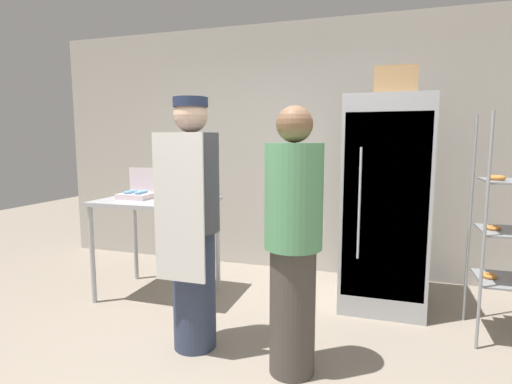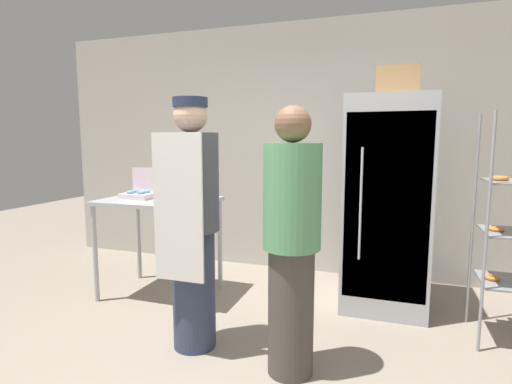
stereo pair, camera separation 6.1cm
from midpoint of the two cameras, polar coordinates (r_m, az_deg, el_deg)
name	(u,v)px [view 2 (the right image)]	position (r m, az deg, el deg)	size (l,w,h in m)	color
back_wall	(316,149)	(4.54, 8.92, 6.05)	(6.40, 0.12, 2.77)	#B7B2A8
refrigerator	(387,204)	(3.71, 18.61, -1.62)	(0.72, 0.78, 1.86)	#ADAFB5
prep_counter	(159,211)	(3.88, -13.25, -2.61)	(1.03, 0.75, 0.94)	#ADAFB5
donut_box	(139,193)	(3.96, -15.90, -0.17)	(0.30, 0.24, 0.29)	silver
blender_pitcher	(184,186)	(3.79, -9.75, 0.90)	(0.14, 0.14, 0.29)	#99999E
cardboard_storage_box	(398,81)	(3.63, 20.04, 14.66)	(0.34, 0.31, 0.24)	#A87F51
person_baker	(192,221)	(2.83, -8.48, -4.17)	(0.38, 0.39, 1.77)	#333D56
person_customer	(292,241)	(2.50, 5.81, -7.02)	(0.36, 0.36, 1.69)	#47423D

